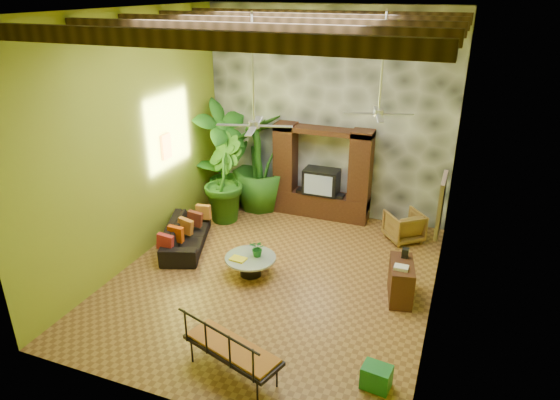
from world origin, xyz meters
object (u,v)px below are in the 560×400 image
at_px(iron_bench, 230,348).
at_px(side_console, 401,281).
at_px(entertainment_center, 322,179).
at_px(ceiling_fan_front, 254,113).
at_px(sofa, 186,234).
at_px(ceiling_fan_back, 379,102).
at_px(tall_plant_a, 224,157).
at_px(tall_plant_b, 223,179).
at_px(wicker_armchair, 404,226).
at_px(coffee_table, 251,263).
at_px(tall_plant_c, 259,162).
at_px(green_bin, 376,377).

distance_m(iron_bench, side_console, 3.61).
height_order(entertainment_center, side_console, entertainment_center).
bearing_deg(ceiling_fan_front, sofa, 157.00).
bearing_deg(ceiling_fan_back, sofa, -169.70).
xyz_separation_m(sofa, tall_plant_a, (-0.14, 2.19, 1.12)).
height_order(ceiling_fan_front, tall_plant_b, ceiling_fan_front).
bearing_deg(tall_plant_b, wicker_armchair, 5.95).
relative_size(sofa, coffee_table, 1.97).
bearing_deg(iron_bench, wicker_armchair, 90.04).
height_order(tall_plant_a, side_console, tall_plant_a).
bearing_deg(wicker_armchair, ceiling_fan_back, 29.07).
relative_size(sofa, tall_plant_b, 0.95).
height_order(tall_plant_c, coffee_table, tall_plant_c).
xyz_separation_m(ceiling_fan_back, sofa, (-3.90, -0.71, -3.11)).
bearing_deg(ceiling_fan_front, tall_plant_b, 128.46).
height_order(sofa, tall_plant_a, tall_plant_a).
bearing_deg(coffee_table, tall_plant_a, 125.32).
bearing_deg(wicker_armchair, tall_plant_c, -46.49).
height_order(ceiling_fan_front, wicker_armchair, ceiling_fan_front).
height_order(sofa, iron_bench, iron_bench).
distance_m(sofa, iron_bench, 4.27).
bearing_deg(coffee_table, side_console, 5.17).
xyz_separation_m(sofa, green_bin, (4.76, -2.71, -0.11)).
xyz_separation_m(entertainment_center, side_console, (2.43, -2.95, -0.60)).
height_order(tall_plant_b, green_bin, tall_plant_b).
distance_m(tall_plant_a, tall_plant_b, 0.73).
bearing_deg(side_console, ceiling_fan_back, 117.55).
distance_m(sofa, wicker_armchair, 4.90).
xyz_separation_m(entertainment_center, coffee_table, (-0.49, -3.21, -0.71)).
bearing_deg(green_bin, side_console, 90.77).
height_order(ceiling_fan_back, wicker_armchair, ceiling_fan_back).
xyz_separation_m(entertainment_center, iron_bench, (0.42, -5.93, -0.43)).
height_order(ceiling_fan_front, coffee_table, ceiling_fan_front).
bearing_deg(entertainment_center, tall_plant_b, -154.54).
xyz_separation_m(entertainment_center, tall_plant_a, (-2.44, -0.46, 0.44)).
height_order(entertainment_center, wicker_armchair, entertainment_center).
distance_m(coffee_table, green_bin, 3.64).
bearing_deg(side_console, ceiling_fan_front, -179.13).
bearing_deg(iron_bench, ceiling_fan_back, 91.48).
height_order(wicker_armchair, tall_plant_c, tall_plant_c).
xyz_separation_m(ceiling_fan_front, ceiling_fan_back, (1.80, 1.60, 0.00)).
bearing_deg(entertainment_center, tall_plant_c, -177.06).
bearing_deg(sofa, wicker_armchair, -84.94).
xyz_separation_m(sofa, tall_plant_b, (0.12, 1.61, 0.76)).
bearing_deg(ceiling_fan_front, tall_plant_a, 126.01).
xyz_separation_m(tall_plant_c, side_console, (4.06, -2.86, -0.87)).
bearing_deg(sofa, tall_plant_c, -34.44).
distance_m(sofa, side_console, 4.74).
relative_size(ceiling_fan_front, coffee_table, 1.82).
distance_m(wicker_armchair, green_bin, 4.78).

